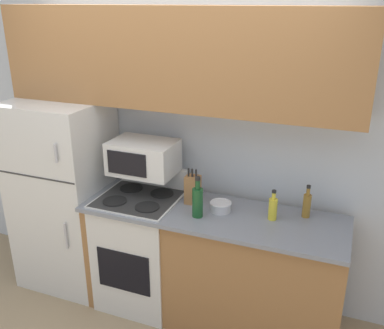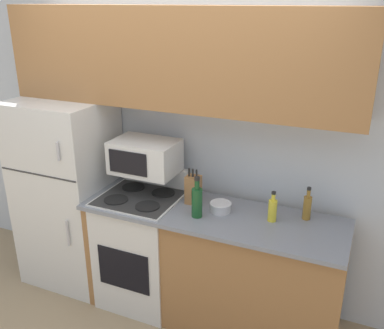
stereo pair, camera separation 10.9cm
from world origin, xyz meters
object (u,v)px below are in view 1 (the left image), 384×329
at_px(knife_block, 193,189).
at_px(stove, 142,248).
at_px(bottle_vinegar, 307,205).
at_px(bottle_wine_green, 198,201).
at_px(bottle_cooking_spray, 273,208).
at_px(microwave, 143,157).
at_px(refrigerator, 65,195).
at_px(bowl, 221,206).

bearing_deg(knife_block, stove, -168.80).
bearing_deg(bottle_vinegar, bottle_wine_green, -159.13).
distance_m(bottle_vinegar, bottle_cooking_spray, 0.25).
height_order(stove, bottle_wine_green, bottle_wine_green).
bearing_deg(bottle_wine_green, stove, 168.92).
bearing_deg(microwave, bottle_wine_green, -21.73).
xyz_separation_m(stove, bottle_wine_green, (0.52, -0.10, 0.56)).
relative_size(refrigerator, knife_block, 5.80).
bearing_deg(microwave, bottle_vinegar, 2.93).
distance_m(stove, knife_block, 0.69).
distance_m(refrigerator, knife_block, 1.17).
xyz_separation_m(refrigerator, bowl, (1.38, -0.01, 0.15)).
bearing_deg(knife_block, bowl, -11.84).
xyz_separation_m(bowl, bottle_vinegar, (0.58, 0.14, 0.06)).
bearing_deg(stove, microwave, 92.44).
height_order(stove, bowl, stove).
bearing_deg(bottle_cooking_spray, microwave, 176.68).
distance_m(microwave, bottle_cooking_spray, 1.04).
height_order(refrigerator, bottle_vinegar, refrigerator).
height_order(microwave, bottle_vinegar, microwave).
distance_m(microwave, bowl, 0.70).
bearing_deg(knife_block, bottle_cooking_spray, -3.18).
height_order(bowl, bottle_vinegar, bottle_vinegar).
xyz_separation_m(bottle_wine_green, bottle_cooking_spray, (0.50, 0.15, -0.03)).
relative_size(microwave, bottle_wine_green, 1.65).
height_order(refrigerator, knife_block, refrigerator).
xyz_separation_m(stove, bowl, (0.64, 0.03, 0.48)).
distance_m(stove, bottle_wine_green, 0.77).
relative_size(bowl, bottle_cooking_spray, 0.72).
distance_m(knife_block, bottle_cooking_spray, 0.61).
relative_size(stove, bottle_cooking_spray, 4.96).
xyz_separation_m(stove, knife_block, (0.41, 0.08, 0.55)).
xyz_separation_m(microwave, bowl, (0.65, -0.07, -0.26)).
bearing_deg(refrigerator, microwave, 5.01).
bearing_deg(bottle_vinegar, knife_block, -173.82).
xyz_separation_m(knife_block, bowl, (0.23, -0.05, -0.07)).
xyz_separation_m(refrigerator, microwave, (0.73, 0.06, 0.42)).
distance_m(refrigerator, stove, 0.80).
xyz_separation_m(microwave, bottle_vinegar, (1.23, 0.06, -0.21)).
bearing_deg(knife_block, microwave, 176.48).
bearing_deg(refrigerator, bottle_cooking_spray, 0.15).
bearing_deg(stove, bowl, 2.83).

